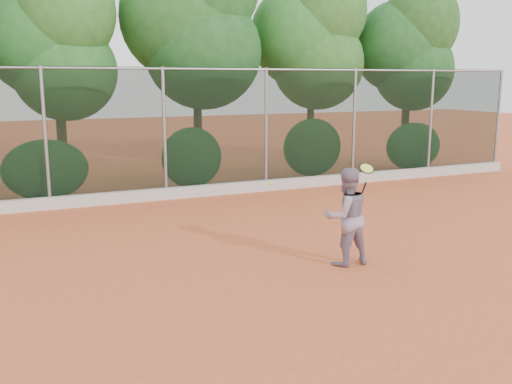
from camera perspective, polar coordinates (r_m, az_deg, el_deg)
name	(u,v)px	position (r m, az deg, el deg)	size (l,w,h in m)	color
ground	(281,278)	(9.40, 2.51, -8.59)	(80.00, 80.00, 0.00)	#CC5930
concrete_curb	(168,194)	(15.55, -8.78, -0.15)	(24.00, 0.20, 0.30)	#B8B4AA
tennis_player	(346,217)	(9.95, 8.99, -2.46)	(0.83, 0.65, 1.71)	gray
chainlink_fence	(164,130)	(15.48, -9.15, 6.18)	(24.09, 0.09, 3.50)	black
foliage_backdrop	(125,35)	(17.26, -13.01, 15.01)	(23.70, 3.63, 7.55)	#3E2518
tennis_racket	(366,171)	(9.88, 10.99, 2.11)	(0.30, 0.29, 0.55)	black
tennis_ball_in_flight	(270,183)	(9.67, 1.43, 0.88)	(0.06, 0.06, 0.06)	yellow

